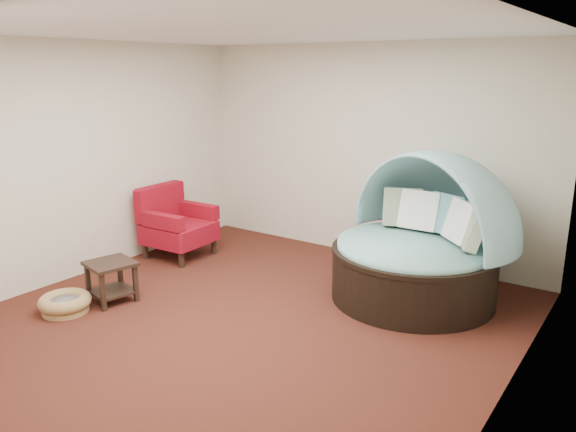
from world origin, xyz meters
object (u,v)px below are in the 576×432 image
Objects in this scene: canopy_daybed at (422,231)px; pet_basket at (65,303)px; red_armchair at (175,224)px; side_table at (111,276)px.

pet_basket is (-2.88, -2.50, -0.66)m from canopy_daybed.
canopy_daybed is at bearing 40.95° from pet_basket.
red_armchair is at bearing -149.51° from canopy_daybed.
side_table is (0.17, 0.47, 0.19)m from pet_basket.
side_table is (0.56, -1.51, -0.15)m from red_armchair.
red_armchair is at bearing 101.05° from pet_basket.
canopy_daybed is 2.46× the size of red_armchair.
canopy_daybed is at bearing 36.81° from side_table.
side_table is (-2.71, -2.03, -0.47)m from canopy_daybed.
red_armchair is (-3.27, -0.52, -0.32)m from canopy_daybed.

